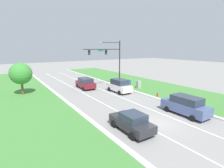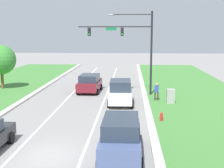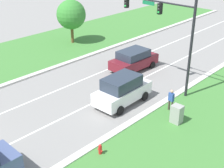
% 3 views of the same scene
% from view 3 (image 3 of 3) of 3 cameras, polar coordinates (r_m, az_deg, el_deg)
% --- Properties ---
extents(traffic_signal_mast, '(7.33, 0.41, 8.32)m').
position_cam_3_polar(traffic_signal_mast, '(23.74, 10.37, 11.13)').
color(traffic_signal_mast, black).
rests_on(traffic_signal_mast, ground_plane).
extents(burgundy_suv, '(2.41, 4.72, 1.87)m').
position_cam_3_polar(burgundy_suv, '(28.65, 4.00, 4.49)').
color(burgundy_suv, maroon).
rests_on(burgundy_suv, ground_plane).
extents(white_suv, '(2.25, 4.64, 2.15)m').
position_cam_3_polar(white_suv, '(22.72, 1.88, -1.07)').
color(white_suv, white).
rests_on(white_suv, ground_plane).
extents(utility_cabinet, '(0.70, 0.60, 1.33)m').
position_cam_3_polar(utility_cabinet, '(20.93, 11.75, -5.50)').
color(utility_cabinet, '#9E9E99').
rests_on(utility_cabinet, ground_plane).
extents(pedestrian, '(0.40, 0.26, 1.69)m').
position_cam_3_polar(pedestrian, '(22.10, 10.75, -2.80)').
color(pedestrian, '#42382D').
rests_on(pedestrian, ground_plane).
extents(fire_hydrant, '(0.34, 0.20, 0.70)m').
position_cam_3_polar(fire_hydrant, '(18.01, -2.18, -11.92)').
color(fire_hydrant, red).
rests_on(fire_hydrant, ground_plane).
extents(oak_near_left_tree, '(3.23, 3.23, 4.91)m').
position_cam_3_polar(oak_near_left_tree, '(35.44, -7.48, 12.46)').
color(oak_near_left_tree, brown).
rests_on(oak_near_left_tree, ground_plane).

